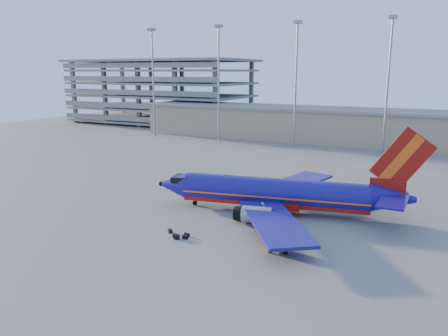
{
  "coord_description": "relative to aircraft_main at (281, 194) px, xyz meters",
  "views": [
    {
      "loc": [
        26.76,
        -52.23,
        17.55
      ],
      "look_at": [
        -1.05,
        2.09,
        4.0
      ],
      "focal_mm": 35.0,
      "sensor_mm": 36.0,
      "label": 1
    }
  ],
  "objects": [
    {
      "name": "parking_garage",
      "position": [
        -70.99,
        75.92,
        9.27
      ],
      "size": [
        62.0,
        32.0,
        21.4
      ],
      "color": "slate",
      "rests_on": "ground"
    },
    {
      "name": "terminal_building",
      "position": [
        1.01,
        59.87,
        1.86
      ],
      "size": [
        122.0,
        16.0,
        8.5
      ],
      "color": "gray",
      "rests_on": "ground"
    },
    {
      "name": "ground",
      "position": [
        -8.99,
        1.87,
        -2.46
      ],
      "size": [
        220.0,
        220.0,
        0.0
      ],
      "primitive_type": "plane",
      "color": "slate",
      "rests_on": "ground"
    },
    {
      "name": "baggage_tug",
      "position": [
        4.08,
        -11.77,
        -1.72
      ],
      "size": [
        2.2,
        1.62,
        1.42
      ],
      "rotation": [
        0.0,
        0.0,
        0.24
      ],
      "color": "gold",
      "rests_on": "ground"
    },
    {
      "name": "light_mast_row",
      "position": [
        -3.99,
        47.87,
        15.09
      ],
      "size": [
        101.6,
        1.6,
        28.65
      ],
      "color": "gray",
      "rests_on": "ground"
    },
    {
      "name": "luggage_pile",
      "position": [
        -6.87,
        -13.0,
        -2.25
      ],
      "size": [
        3.05,
        1.78,
        0.49
      ],
      "color": "black",
      "rests_on": "ground"
    },
    {
      "name": "aircraft_main",
      "position": [
        0.0,
        0.0,
        0.0
      ],
      "size": [
        33.71,
        32.12,
        11.52
      ],
      "rotation": [
        0.0,
        0.0,
        0.2
      ],
      "color": "navy",
      "rests_on": "ground"
    }
  ]
}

